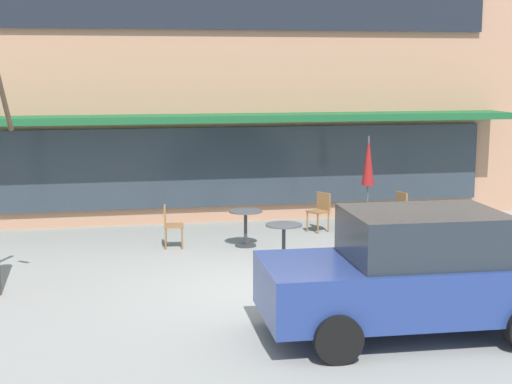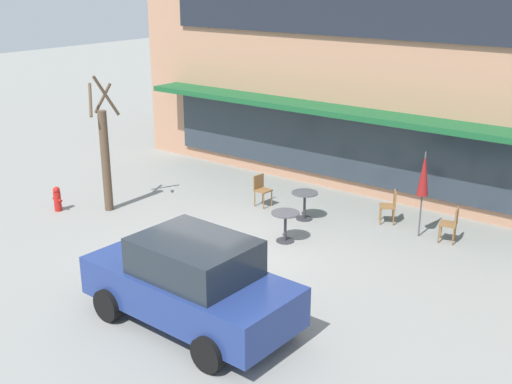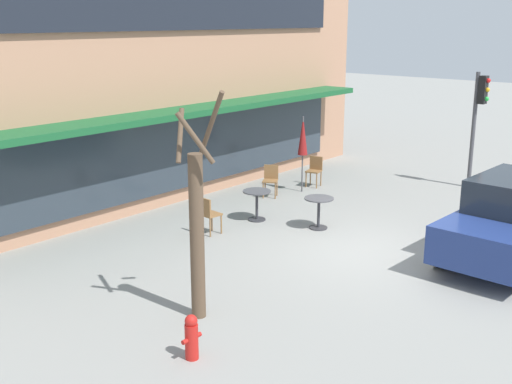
% 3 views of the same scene
% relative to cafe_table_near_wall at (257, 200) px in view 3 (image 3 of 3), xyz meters
% --- Properties ---
extents(ground_plane, '(80.00, 80.00, 0.00)m').
position_rel_cafe_table_near_wall_xyz_m(ground_plane, '(-0.17, -3.31, -0.52)').
color(ground_plane, gray).
extents(building_facade, '(16.61, 9.10, 7.12)m').
position_rel_cafe_table_near_wall_xyz_m(building_facade, '(-0.17, 6.66, 3.05)').
color(building_facade, tan).
rests_on(building_facade, ground).
extents(cafe_table_near_wall, '(0.70, 0.70, 0.76)m').
position_rel_cafe_table_near_wall_xyz_m(cafe_table_near_wall, '(0.00, 0.00, 0.00)').
color(cafe_table_near_wall, '#333338').
rests_on(cafe_table_near_wall, ground).
extents(cafe_table_streetside, '(0.70, 0.70, 0.76)m').
position_rel_cafe_table_near_wall_xyz_m(cafe_table_streetside, '(0.46, -1.55, 0.00)').
color(cafe_table_streetside, '#333338').
rests_on(cafe_table_streetside, ground).
extents(patio_umbrella_green_folded, '(0.28, 0.28, 2.20)m').
position_rel_cafe_table_near_wall_xyz_m(patio_umbrella_green_folded, '(2.94, 0.76, 1.11)').
color(patio_umbrella_green_folded, '#4C4C51').
rests_on(patio_umbrella_green_folded, ground).
extents(cafe_chair_0, '(0.44, 0.44, 0.89)m').
position_rel_cafe_table_near_wall_xyz_m(cafe_chair_0, '(-1.56, 0.15, 0.01)').
color(cafe_chair_0, olive).
rests_on(cafe_chair_0, ground).
extents(cafe_chair_1, '(0.55, 0.55, 0.89)m').
position_rel_cafe_table_near_wall_xyz_m(cafe_chair_1, '(1.95, 1.13, 0.01)').
color(cafe_chair_1, olive).
rests_on(cafe_chair_1, ground).
extents(cafe_chair_2, '(0.48, 0.48, 0.89)m').
position_rel_cafe_table_near_wall_xyz_m(cafe_chair_2, '(3.71, 0.86, 0.01)').
color(cafe_chair_2, olive).
rests_on(cafe_chair_2, ground).
extents(street_tree, '(0.85, 0.80, 3.81)m').
position_rel_cafe_table_near_wall_xyz_m(street_tree, '(-4.73, -2.71, 1.08)').
color(street_tree, brown).
rests_on(street_tree, ground).
extents(traffic_light_pole, '(0.26, 0.44, 3.40)m').
position_rel_cafe_table_near_wall_xyz_m(traffic_light_pole, '(6.60, -2.82, 1.78)').
color(traffic_light_pole, '#47474C').
rests_on(traffic_light_pole, ground).
extents(fire_hydrant, '(0.36, 0.20, 0.71)m').
position_rel_cafe_table_near_wall_xyz_m(fire_hydrant, '(-5.79, -3.63, -0.16)').
color(fire_hydrant, red).
rests_on(fire_hydrant, ground).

